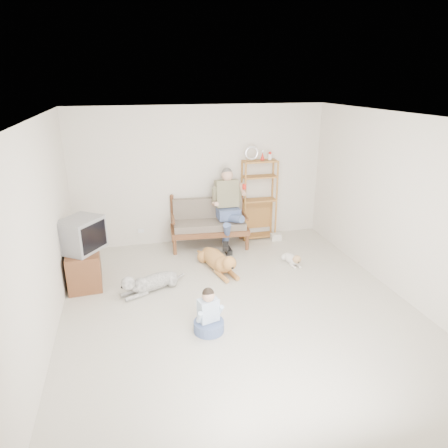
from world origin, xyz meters
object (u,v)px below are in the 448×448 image
object	(u,v)px
loveseat	(209,222)
tv_stand	(84,266)
golden_retriever	(219,261)
etagere	(259,199)

from	to	relation	value
loveseat	tv_stand	bearing A→B (deg)	-150.04
golden_retriever	tv_stand	bearing A→B (deg)	165.54
tv_stand	loveseat	bearing A→B (deg)	21.57
etagere	tv_stand	size ratio (longest dim) A/B	2.07
loveseat	etagere	bearing A→B (deg)	12.54
tv_stand	golden_retriever	xyz separation A→B (m)	(2.22, -0.06, -0.13)
etagere	tv_stand	distance (m)	3.63
loveseat	etagere	distance (m)	1.15
etagere	golden_retriever	bearing A→B (deg)	-131.92
etagere	golden_retriever	size ratio (longest dim) A/B	1.44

